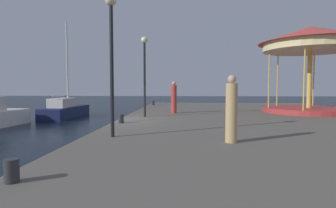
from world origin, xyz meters
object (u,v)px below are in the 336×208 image
(sailboat_navy, at_px, (65,110))
(bollard_south, at_px, (12,171))
(carousel, at_px, (310,48))
(bollard_north, at_px, (121,119))
(bollard_center, at_px, (153,103))
(lamp_post_mid_promenade, at_px, (145,62))
(person_by_the_water, at_px, (231,111))
(lamp_post_near_edge, at_px, (111,41))
(person_near_carousel, at_px, (174,98))

(sailboat_navy, bearing_deg, bollard_south, -68.27)
(sailboat_navy, distance_m, carousel, 18.14)
(bollard_north, relative_size, bollard_center, 1.00)
(lamp_post_mid_promenade, bearing_deg, carousel, 17.23)
(sailboat_navy, height_order, person_by_the_water, sailboat_navy)
(carousel, height_order, bollard_south, carousel)
(lamp_post_mid_promenade, bearing_deg, lamp_post_near_edge, -91.55)
(bollard_center, relative_size, person_by_the_water, 0.20)
(lamp_post_mid_promenade, relative_size, bollard_north, 10.76)
(sailboat_navy, xyz_separation_m, person_near_carousel, (8.83, -4.23, 1.11))
(carousel, distance_m, bollard_south, 17.56)
(sailboat_navy, relative_size, lamp_post_near_edge, 1.67)
(bollard_south, relative_size, bollard_center, 1.00)
(lamp_post_mid_promenade, relative_size, person_by_the_water, 2.20)
(carousel, height_order, person_by_the_water, carousel)
(carousel, bearing_deg, bollard_north, -151.74)
(bollard_south, distance_m, bollard_north, 7.58)
(lamp_post_mid_promenade, distance_m, bollard_south, 10.61)
(lamp_post_mid_promenade, bearing_deg, person_near_carousel, 54.10)
(carousel, height_order, person_near_carousel, carousel)
(carousel, xyz_separation_m, bollard_south, (-10.76, -13.34, -3.82))
(sailboat_navy, bearing_deg, person_near_carousel, -25.59)
(lamp_post_mid_promenade, bearing_deg, bollard_north, -104.42)
(lamp_post_mid_promenade, distance_m, person_near_carousel, 3.26)
(sailboat_navy, xyz_separation_m, bollard_south, (6.59, -16.53, 0.38))
(bollard_center, distance_m, person_near_carousel, 7.74)
(carousel, relative_size, person_near_carousel, 3.21)
(sailboat_navy, xyz_separation_m, person_by_the_water, (10.84, -12.95, 1.10))
(lamp_post_near_edge, height_order, bollard_south, lamp_post_near_edge)
(lamp_post_near_edge, bearing_deg, person_near_carousel, 78.34)
(person_by_the_water, bearing_deg, bollard_north, 136.35)
(lamp_post_mid_promenade, height_order, bollard_north, lamp_post_mid_promenade)
(bollard_north, bearing_deg, sailboat_navy, 126.60)
(lamp_post_near_edge, relative_size, bollard_north, 11.28)
(lamp_post_near_edge, height_order, bollard_north, lamp_post_near_edge)
(lamp_post_near_edge, xyz_separation_m, bollard_north, (-0.52, 3.34, -2.86))
(sailboat_navy, bearing_deg, person_by_the_water, -50.06)
(sailboat_navy, xyz_separation_m, bollard_center, (6.67, 3.17, 0.38))
(carousel, distance_m, person_near_carousel, 9.13)
(carousel, bearing_deg, lamp_post_mid_promenade, -162.77)
(carousel, relative_size, bollard_south, 15.76)
(bollard_center, bearing_deg, lamp_post_near_edge, -88.18)
(lamp_post_near_edge, relative_size, person_near_carousel, 2.30)
(carousel, height_order, bollard_center, carousel)
(sailboat_navy, bearing_deg, lamp_post_near_edge, -59.76)
(carousel, height_order, lamp_post_near_edge, carousel)
(bollard_north, bearing_deg, person_near_carousel, 65.19)
(carousel, xyz_separation_m, person_by_the_water, (-6.51, -9.75, -3.10))
(lamp_post_mid_promenade, height_order, person_by_the_water, lamp_post_mid_promenade)
(lamp_post_near_edge, xyz_separation_m, person_near_carousel, (1.66, 8.06, -2.14))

